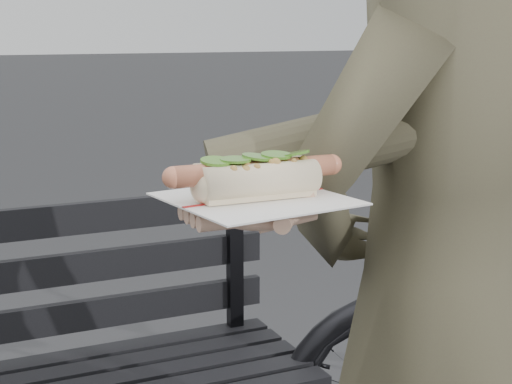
% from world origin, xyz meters
% --- Properties ---
extents(person, '(0.71, 0.55, 1.70)m').
position_xyz_m(person, '(0.52, 0.12, 0.85)').
color(person, '#4A4331').
rests_on(person, ground).
extents(held_hotdog, '(0.62, 0.32, 0.20)m').
position_xyz_m(held_hotdog, '(0.33, 0.07, 1.15)').
color(held_hotdog, '#4A4331').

